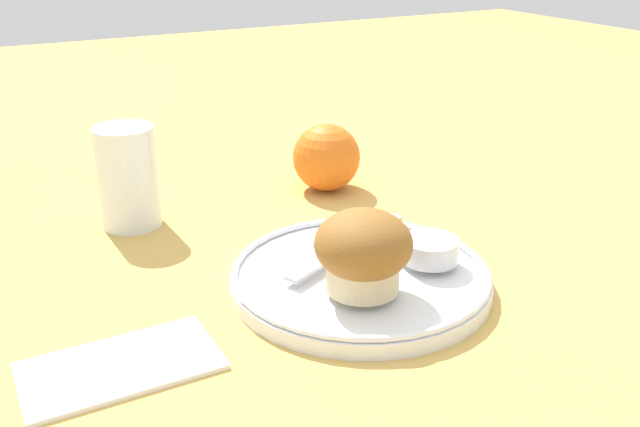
% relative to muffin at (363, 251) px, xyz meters
% --- Properties ---
extents(ground_plane, '(3.00, 3.00, 0.00)m').
position_rel_muffin_xyz_m(ground_plane, '(0.03, 0.05, -0.06)').
color(ground_plane, tan).
extents(plate, '(0.23, 0.23, 0.02)m').
position_rel_muffin_xyz_m(plate, '(0.02, 0.03, -0.05)').
color(plate, white).
rests_on(plate, ground_plane).
extents(muffin, '(0.08, 0.08, 0.07)m').
position_rel_muffin_xyz_m(muffin, '(0.00, 0.00, 0.00)').
color(muffin, beige).
rests_on(muffin, plate).
extents(cream_ramekin, '(0.05, 0.05, 0.02)m').
position_rel_muffin_xyz_m(cream_ramekin, '(0.08, 0.02, -0.02)').
color(cream_ramekin, silver).
rests_on(cream_ramekin, plate).
extents(berry_pair, '(0.03, 0.01, 0.01)m').
position_rel_muffin_xyz_m(berry_pair, '(0.01, 0.08, -0.03)').
color(berry_pair, '#B7192D').
rests_on(berry_pair, plate).
extents(butter_knife, '(0.17, 0.09, 0.00)m').
position_rel_muffin_xyz_m(butter_knife, '(0.03, 0.08, -0.03)').
color(butter_knife, '#B7B7BC').
rests_on(butter_knife, plate).
extents(orange_fruit, '(0.08, 0.08, 0.08)m').
position_rel_muffin_xyz_m(orange_fruit, '(0.11, 0.27, -0.01)').
color(orange_fruit, orange).
rests_on(orange_fruit, ground_plane).
extents(juice_glass, '(0.06, 0.06, 0.11)m').
position_rel_muffin_xyz_m(juice_glass, '(-0.12, 0.27, -0.00)').
color(juice_glass, silver).
rests_on(juice_glass, ground_plane).
extents(folded_napkin, '(0.14, 0.08, 0.01)m').
position_rel_muffin_xyz_m(folded_napkin, '(-0.20, 0.01, -0.05)').
color(folded_napkin, white).
rests_on(folded_napkin, ground_plane).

